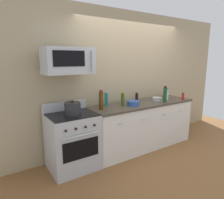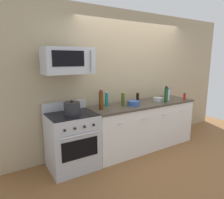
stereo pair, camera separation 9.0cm
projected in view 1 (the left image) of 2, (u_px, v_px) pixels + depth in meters
ground_plane at (142, 146)px, 4.20m from camera, size 6.42×6.42×0.00m
back_wall at (130, 79)px, 4.27m from camera, size 5.35×0.10×2.70m
counter_unit at (142, 125)px, 4.11m from camera, size 2.26×0.66×0.92m
range_oven at (73, 141)px, 3.30m from camera, size 0.76×0.69×1.07m
microwave at (68, 61)px, 3.08m from camera, size 0.74×0.44×0.40m
bottle_hot_sauce_red at (183, 96)px, 4.30m from camera, size 0.05×0.05×0.16m
bottle_wine_green at (165, 95)px, 4.05m from camera, size 0.07×0.07×0.32m
bottle_sparkling_teal at (106, 99)px, 3.76m from camera, size 0.06×0.06×0.27m
bottle_water_clear at (167, 94)px, 4.28m from camera, size 0.06×0.06×0.25m
bottle_soy_sauce_dark at (137, 97)px, 4.16m from camera, size 0.06×0.06×0.18m
bottle_wine_amber at (101, 100)px, 3.46m from camera, size 0.08×0.08×0.34m
bottle_olive_oil at (123, 99)px, 3.73m from camera, size 0.06×0.06×0.26m
bowl_steel_prep at (157, 99)px, 4.21m from camera, size 0.20×0.20×0.07m
bowl_blue_mixing at (133, 103)px, 3.80m from camera, size 0.23×0.23×0.09m
stockpot at (73, 109)px, 3.14m from camera, size 0.25×0.25×0.23m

